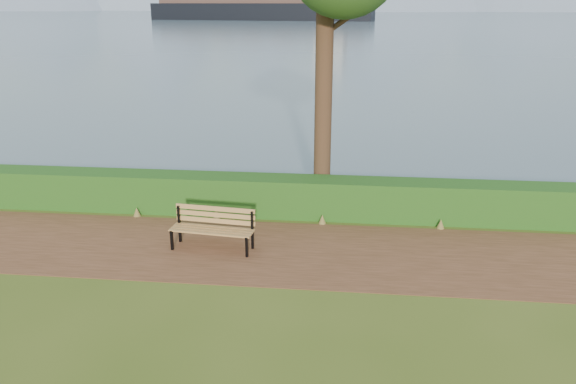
# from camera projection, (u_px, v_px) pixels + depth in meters

# --- Properties ---
(ground) EXTENTS (140.00, 140.00, 0.00)m
(ground) POSITION_uv_depth(u_px,v_px,m) (244.00, 256.00, 12.29)
(ground) COLOR #435618
(ground) RESTS_ON ground
(path) EXTENTS (40.00, 3.40, 0.01)m
(path) POSITION_uv_depth(u_px,v_px,m) (247.00, 250.00, 12.57)
(path) COLOR #54321C
(path) RESTS_ON ground
(hedge) EXTENTS (32.00, 0.85, 1.00)m
(hedge) POSITION_uv_depth(u_px,v_px,m) (262.00, 196.00, 14.58)
(hedge) COLOR #164E16
(hedge) RESTS_ON ground
(water) EXTENTS (700.00, 510.00, 0.00)m
(water) POSITION_uv_depth(u_px,v_px,m) (347.00, 14.00, 257.05)
(water) COLOR #415668
(water) RESTS_ON ground
(bench) EXTENTS (1.91, 0.75, 0.93)m
(bench) POSITION_uv_depth(u_px,v_px,m) (213.00, 225.00, 12.52)
(bench) COLOR black
(bench) RESTS_ON ground
(cargo_ship) EXTENTS (68.96, 21.28, 20.68)m
(cargo_ship) POSITION_uv_depth(u_px,v_px,m) (268.00, 10.00, 169.27)
(cargo_ship) COLOR black
(cargo_ship) RESTS_ON ground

